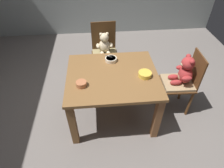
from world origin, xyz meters
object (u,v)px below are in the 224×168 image
(teddy_chair_far_center, at_px, (105,49))
(teddy_chair_near_right, at_px, (183,77))
(porridge_bowl_yellow_near_right, at_px, (145,74))
(dining_table, at_px, (112,82))
(porridge_bowl_cream_far_center, at_px, (111,59))
(porridge_bowl_terracotta_near_left, at_px, (81,84))

(teddy_chair_far_center, bearing_deg, teddy_chair_near_right, 48.04)
(teddy_chair_near_right, distance_m, porridge_bowl_yellow_near_right, 0.57)
(teddy_chair_far_center, distance_m, teddy_chair_near_right, 1.25)
(teddy_chair_near_right, bearing_deg, dining_table, 4.52)
(teddy_chair_near_right, height_order, porridge_bowl_yellow_near_right, teddy_chair_near_right)
(teddy_chair_far_center, relative_size, porridge_bowl_yellow_near_right, 6.04)
(porridge_bowl_cream_far_center, bearing_deg, dining_table, -91.52)
(teddy_chair_far_center, bearing_deg, porridge_bowl_terracotta_near_left, -19.71)
(teddy_chair_far_center, bearing_deg, dining_table, 0.80)
(dining_table, xyz_separation_m, porridge_bowl_cream_far_center, (0.01, 0.29, 0.15))
(teddy_chair_far_center, xyz_separation_m, teddy_chair_near_right, (0.96, -0.80, 0.02))
(teddy_chair_far_center, distance_m, porridge_bowl_terracotta_near_left, 1.07)
(porridge_bowl_cream_far_center, distance_m, porridge_bowl_yellow_near_right, 0.51)
(porridge_bowl_yellow_near_right, bearing_deg, porridge_bowl_terracotta_near_left, -171.93)
(dining_table, height_order, porridge_bowl_terracotta_near_left, porridge_bowl_terracotta_near_left)
(porridge_bowl_terracotta_near_left, bearing_deg, teddy_chair_near_right, 9.26)
(dining_table, bearing_deg, teddy_chair_near_right, 2.46)
(porridge_bowl_terracotta_near_left, bearing_deg, teddy_chair_far_center, 72.56)
(dining_table, height_order, porridge_bowl_yellow_near_right, porridge_bowl_yellow_near_right)
(dining_table, relative_size, porridge_bowl_terracotta_near_left, 9.28)
(porridge_bowl_cream_far_center, bearing_deg, teddy_chair_far_center, 95.42)
(teddy_chair_far_center, relative_size, porridge_bowl_cream_far_center, 5.99)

